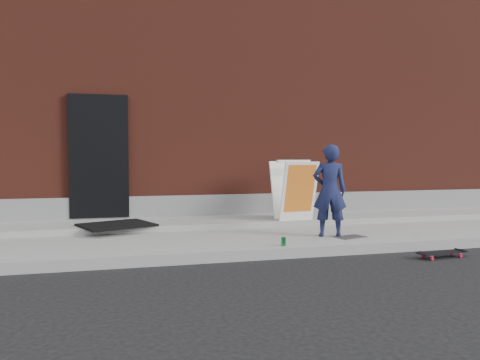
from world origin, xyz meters
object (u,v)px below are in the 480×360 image
object	(u,v)px
child	(330,191)
skateboard	(442,253)
pizza_sign	(294,190)
soda_can	(284,241)

from	to	relation	value
child	skateboard	world-z (taller)	child
pizza_sign	soda_can	size ratio (longest dim) A/B	8.49
skateboard	pizza_sign	world-z (taller)	pizza_sign
soda_can	skateboard	bearing A→B (deg)	-16.48
pizza_sign	soda_can	bearing A→B (deg)	-115.11
child	pizza_sign	xyz separation A→B (m)	(-0.11, 1.26, -0.07)
child	soda_can	size ratio (longest dim) A/B	11.22
child	soda_can	distance (m)	1.29
child	soda_can	bearing A→B (deg)	47.79
soda_can	pizza_sign	bearing A→B (deg)	64.89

